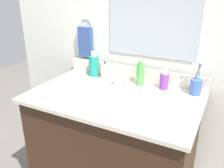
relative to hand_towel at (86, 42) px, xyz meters
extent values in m
cube|color=#382316|center=(0.40, -0.32, -0.60)|extent=(0.96, 0.58, 0.71)
cube|color=beige|center=(0.40, -0.32, -0.23)|extent=(1.00, 0.63, 0.02)
cube|color=beige|center=(0.40, -0.02, -0.17)|extent=(1.00, 0.02, 0.09)
cube|color=silver|center=(0.40, 0.04, -0.30)|extent=(2.10, 0.04, 1.30)
cube|color=#B2BCC6|center=(0.50, 0.02, 0.23)|extent=(0.60, 0.01, 0.56)
torus|color=silver|center=(0.00, 0.02, 0.12)|extent=(0.10, 0.01, 0.10)
cube|color=#334C8C|center=(0.00, 0.00, 0.00)|extent=(0.11, 0.04, 0.22)
torus|color=white|center=(0.36, -0.38, -0.22)|extent=(0.33, 0.33, 0.02)
ellipsoid|color=white|center=(0.36, -0.38, -0.26)|extent=(0.28, 0.28, 0.11)
cylinder|color=#B2B5BA|center=(0.36, -0.38, -0.29)|extent=(0.04, 0.04, 0.01)
cube|color=silver|center=(0.36, -0.18, -0.21)|extent=(0.16, 0.05, 0.01)
cylinder|color=silver|center=(0.36, -0.18, -0.18)|extent=(0.02, 0.02, 0.06)
cylinder|color=silver|center=(0.36, -0.21, -0.15)|extent=(0.02, 0.09, 0.02)
cylinder|color=silver|center=(0.30, -0.18, -0.19)|extent=(0.03, 0.03, 0.04)
cylinder|color=silver|center=(0.41, -0.18, -0.19)|extent=(0.03, 0.03, 0.04)
cylinder|color=teal|center=(0.12, -0.09, -0.15)|extent=(0.07, 0.07, 0.15)
cylinder|color=white|center=(0.12, -0.09, -0.06)|extent=(0.04, 0.04, 0.03)
cylinder|color=#7A3899|center=(0.63, -0.09, -0.17)|extent=(0.06, 0.06, 0.10)
cylinder|color=white|center=(0.63, -0.09, -0.11)|extent=(0.03, 0.03, 0.02)
cylinder|color=white|center=(0.21, -0.09, -0.17)|extent=(0.06, 0.06, 0.11)
cone|color=black|center=(0.21, -0.09, -0.10)|extent=(0.03, 0.03, 0.02)
cylinder|color=#4C9E4C|center=(0.48, -0.10, -0.15)|extent=(0.05, 0.05, 0.14)
cylinder|color=#4C9E4C|center=(0.48, -0.10, -0.07)|extent=(0.03, 0.03, 0.02)
cylinder|color=#3F66B7|center=(0.83, -0.09, -0.17)|extent=(0.07, 0.07, 0.10)
cylinder|color=orange|center=(0.82, -0.08, -0.13)|extent=(0.03, 0.04, 0.16)
cube|color=white|center=(0.81, -0.06, -0.06)|extent=(0.01, 0.02, 0.01)
cylinder|color=#26B2B2|center=(0.84, -0.09, -0.12)|extent=(0.03, 0.01, 0.19)
cube|color=white|center=(0.85, -0.09, -0.03)|extent=(0.01, 0.02, 0.01)
cylinder|color=#B23FBF|center=(0.82, -0.08, -0.12)|extent=(0.05, 0.04, 0.18)
cube|color=white|center=(0.79, -0.06, -0.04)|extent=(0.01, 0.02, 0.01)
cube|color=white|center=(0.02, -0.06, -0.21)|extent=(0.06, 0.04, 0.02)
camera|label=1|loc=(0.98, -1.47, 0.37)|focal=38.15mm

